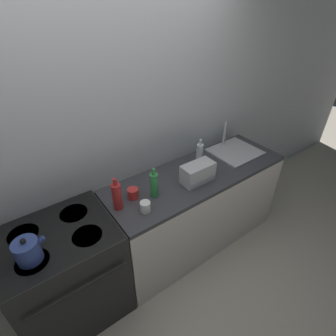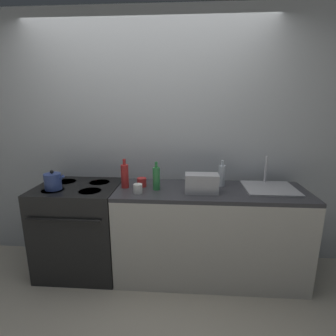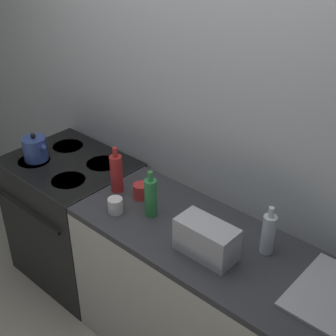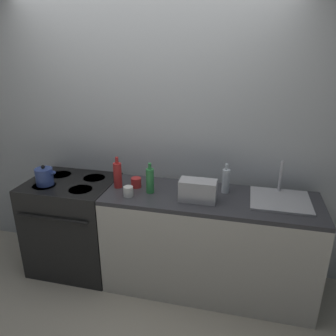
{
  "view_description": "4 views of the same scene",
  "coord_description": "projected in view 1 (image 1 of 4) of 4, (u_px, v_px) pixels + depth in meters",
  "views": [
    {
      "loc": [
        -0.75,
        -1.13,
        2.3
      ],
      "look_at": [
        0.33,
        0.37,
        1.04
      ],
      "focal_mm": 28.0,
      "sensor_mm": 36.0,
      "label": 1
    },
    {
      "loc": [
        0.39,
        -2.05,
        1.7
      ],
      "look_at": [
        0.23,
        0.32,
        1.1
      ],
      "focal_mm": 28.0,
      "sensor_mm": 36.0,
      "label": 2
    },
    {
      "loc": [
        1.55,
        -1.18,
        2.4
      ],
      "look_at": [
        0.14,
        0.39,
        1.15
      ],
      "focal_mm": 50.0,
      "sensor_mm": 36.0,
      "label": 3
    },
    {
      "loc": [
        0.87,
        -2.16,
        2.09
      ],
      "look_at": [
        0.25,
        0.37,
        1.1
      ],
      "focal_mm": 35.0,
      "sensor_mm": 36.0,
      "label": 4
    }
  ],
  "objects": [
    {
      "name": "counter_block",
      "position": [
        196.0,
        208.0,
        2.68
      ],
      "size": [
        1.79,
        0.61,
        0.91
      ],
      "color": "silver",
      "rests_on": "ground_plane"
    },
    {
      "name": "toaster",
      "position": [
        198.0,
        173.0,
        2.26
      ],
      "size": [
        0.3,
        0.15,
        0.17
      ],
      "color": "#BCBCC1",
      "rests_on": "counter_block"
    },
    {
      "name": "bottle_clear",
      "position": [
        200.0,
        154.0,
        2.49
      ],
      "size": [
        0.06,
        0.06,
        0.26
      ],
      "color": "silver",
      "rests_on": "counter_block"
    },
    {
      "name": "cup_white",
      "position": [
        145.0,
        207.0,
        1.97
      ],
      "size": [
        0.08,
        0.08,
        0.09
      ],
      "color": "white",
      "rests_on": "counter_block"
    },
    {
      "name": "kettle",
      "position": [
        28.0,
        251.0,
        1.6
      ],
      "size": [
        0.19,
        0.15,
        0.19
      ],
      "color": "#33478C",
      "rests_on": "stove"
    },
    {
      "name": "sink_tray",
      "position": [
        235.0,
        151.0,
        2.72
      ],
      "size": [
        0.47,
        0.43,
        0.28
      ],
      "color": "#B7B7BC",
      "rests_on": "counter_block"
    },
    {
      "name": "ground_plane",
      "position": [
        162.0,
        291.0,
        2.42
      ],
      "size": [
        12.0,
        12.0,
        0.0
      ],
      "primitive_type": "plane",
      "color": "beige"
    },
    {
      "name": "bottle_green",
      "position": [
        154.0,
        185.0,
        2.09
      ],
      "size": [
        0.07,
        0.07,
        0.26
      ],
      "color": "#338C47",
      "rests_on": "counter_block"
    },
    {
      "name": "bottle_red",
      "position": [
        117.0,
        196.0,
        1.96
      ],
      "size": [
        0.07,
        0.07,
        0.28
      ],
      "color": "#B72828",
      "rests_on": "counter_block"
    },
    {
      "name": "stove",
      "position": [
        69.0,
        273.0,
        2.05
      ],
      "size": [
        0.79,
        0.68,
        0.91
      ],
      "color": "black",
      "rests_on": "ground_plane"
    },
    {
      "name": "cup_red",
      "position": [
        133.0,
        193.0,
        2.1
      ],
      "size": [
        0.09,
        0.09,
        0.09
      ],
      "color": "red",
      "rests_on": "counter_block"
    },
    {
      "name": "wall_back",
      "position": [
        112.0,
        137.0,
        2.16
      ],
      "size": [
        8.0,
        0.05,
        2.6
      ],
      "color": "silver",
      "rests_on": "ground_plane"
    }
  ]
}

